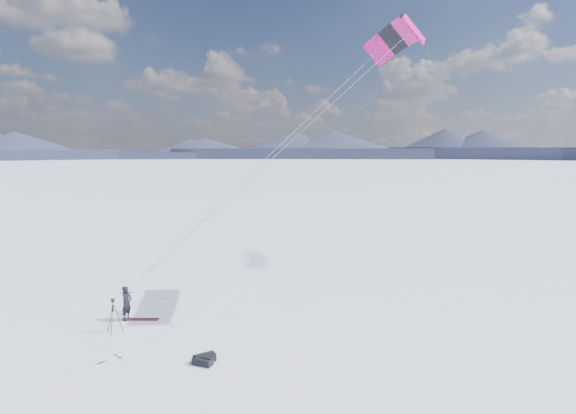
{
  "coord_description": "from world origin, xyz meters",
  "views": [
    {
      "loc": [
        6.91,
        -19.46,
        7.97
      ],
      "look_at": [
        6.83,
        2.91,
        5.17
      ],
      "focal_mm": 30.0,
      "sensor_mm": 36.0,
      "label": 1
    }
  ],
  "objects_px": {
    "snowkiter": "(127,320)",
    "gear_bag_b": "(203,361)",
    "snowboard": "(141,319)",
    "tripod": "(113,311)",
    "gear_bag_a": "(205,358)"
  },
  "relations": [
    {
      "from": "tripod",
      "to": "gear_bag_b",
      "type": "xyz_separation_m",
      "value": [
        4.39,
        -3.1,
        -0.82
      ]
    },
    {
      "from": "snowboard",
      "to": "gear_bag_b",
      "type": "relative_size",
      "value": 2.04
    },
    {
      "from": "tripod",
      "to": "gear_bag_a",
      "type": "xyz_separation_m",
      "value": [
        4.42,
        -2.86,
        -0.81
      ]
    },
    {
      "from": "snowkiter",
      "to": "gear_bag_a",
      "type": "bearing_deg",
      "value": -115.75
    },
    {
      "from": "snowkiter",
      "to": "snowboard",
      "type": "distance_m",
      "value": 0.62
    },
    {
      "from": "snowkiter",
      "to": "gear_bag_a",
      "type": "height_order",
      "value": "snowkiter"
    },
    {
      "from": "gear_bag_b",
      "to": "tripod",
      "type": "bearing_deg",
      "value": 167.75
    },
    {
      "from": "snowkiter",
      "to": "tripod",
      "type": "distance_m",
      "value": 1.8
    },
    {
      "from": "snowkiter",
      "to": "gear_bag_b",
      "type": "distance_m",
      "value": 6.34
    },
    {
      "from": "tripod",
      "to": "gear_bag_a",
      "type": "bearing_deg",
      "value": -63.98
    },
    {
      "from": "snowkiter",
      "to": "snowboard",
      "type": "height_order",
      "value": "snowkiter"
    },
    {
      "from": "snowboard",
      "to": "tripod",
      "type": "height_order",
      "value": "tripod"
    },
    {
      "from": "snowkiter",
      "to": "gear_bag_b",
      "type": "relative_size",
      "value": 1.95
    },
    {
      "from": "snowboard",
      "to": "gear_bag_a",
      "type": "relative_size",
      "value": 1.9
    },
    {
      "from": "snowboard",
      "to": "tripod",
      "type": "distance_m",
      "value": 1.93
    }
  ]
}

